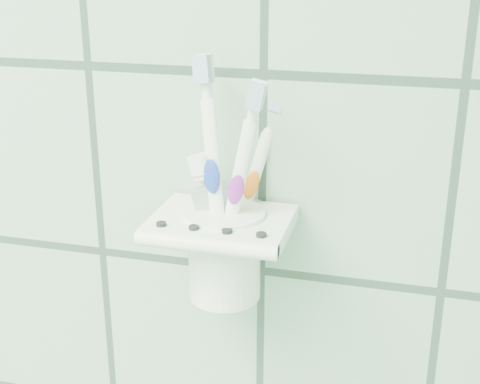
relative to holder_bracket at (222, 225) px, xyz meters
The scene contains 6 objects.
holder_bracket is the anchor object (origin of this frame).
cup 0.03m from the holder_bracket, 75.10° to the left, with size 0.07×0.07×0.08m.
toothbrush_pink 0.04m from the holder_bracket, 67.76° to the right, with size 0.03×0.04×0.21m.
toothbrush_blue 0.03m from the holder_bracket, 108.14° to the left, with size 0.05×0.05×0.18m.
toothbrush_orange 0.04m from the holder_bracket, 152.90° to the left, with size 0.05×0.02×0.19m.
toothpaste_tube 0.02m from the holder_bracket, 22.87° to the left, with size 0.06×0.03×0.13m.
Camera 1 is at (0.79, 0.64, 1.54)m, focal length 50.00 mm.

